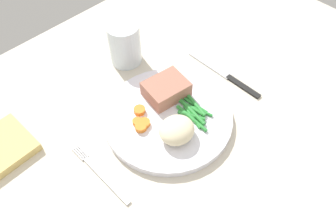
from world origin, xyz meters
TOP-DOWN VIEW (x-y plane):
  - dining_table at (0.00, 0.00)cm, footprint 120.00×90.00cm
  - dinner_plate at (-0.74, 1.86)cm, footprint 26.80×26.80cm
  - meat_portion at (2.88, 6.08)cm, footprint 9.69×8.16cm
  - mashed_potatoes at (-3.15, -2.97)cm, footprint 7.20×6.62cm
  - carrot_slices at (-5.88, 4.53)cm, footprint 5.01×5.71cm
  - green_beans at (3.58, -0.99)cm, footprint 5.69×10.64cm
  - fork at (-18.69, 1.60)cm, footprint 1.44×16.60cm
  - knife at (17.78, 1.57)cm, footprint 1.70×20.50cm
  - water_glass at (4.85, 21.78)cm, footprint 7.47×7.47cm
  - napkin at (-28.83, 19.47)cm, footprint 11.14×11.37cm

SIDE VIEW (x-z plane):
  - dining_table at x=0.00cm, z-range 0.00..2.00cm
  - knife at x=17.78cm, z-range 1.88..2.52cm
  - fork at x=-18.69cm, z-range 2.00..2.40cm
  - dinner_plate at x=-0.74cm, z-range 2.00..3.60cm
  - napkin at x=-28.83cm, z-range 2.00..3.75cm
  - green_beans at x=3.58cm, z-range 3.54..4.44cm
  - carrot_slices at x=-5.88cm, z-range 3.57..4.65cm
  - meat_portion at x=2.88cm, z-range 3.60..7.15cm
  - mashed_potatoes at x=-3.15cm, z-range 3.60..7.51cm
  - water_glass at x=4.85cm, z-range 1.25..11.41cm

